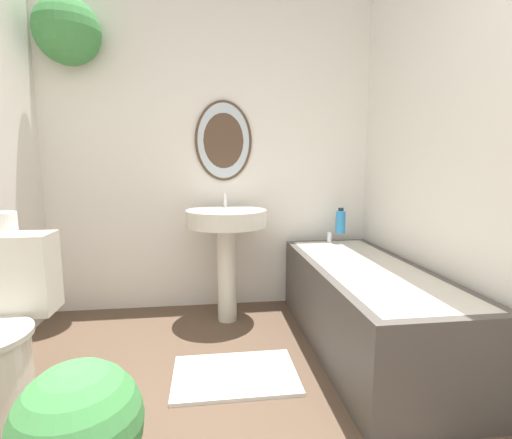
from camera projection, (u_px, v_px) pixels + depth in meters
The scene contains 8 objects.
wall_back at pixel (190, 133), 2.75m from camera, with size 2.56×0.43×2.40m.
wall_right at pixel (497, 142), 1.66m from camera, with size 0.06×2.76×2.40m.
pedestal_sink at pixel (227, 233), 2.57m from camera, with size 0.55×0.55×0.90m.
bathtub at pixel (365, 305), 2.21m from camera, with size 0.63×1.58×0.59m.
shampoo_bottle at pixel (341, 221), 2.81m from camera, with size 0.07×0.07×0.19m.
potted_plant at pixel (79, 438), 1.11m from camera, with size 0.38×0.38×0.52m.
bath_mat at pixel (235, 375), 1.94m from camera, with size 0.64×0.43×0.02m.
toilet_paper_roll at pixel (4, 223), 1.67m from camera, with size 0.11×0.11×0.10m.
Camera 1 is at (-0.04, -0.21, 1.09)m, focal length 26.00 mm.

